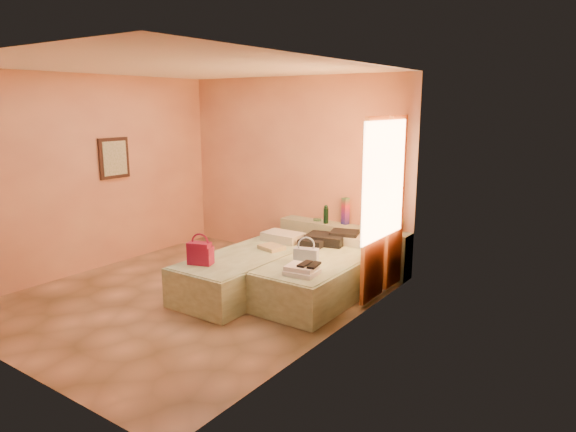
# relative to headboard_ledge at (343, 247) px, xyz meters

# --- Properties ---
(ground) EXTENTS (4.50, 4.50, 0.00)m
(ground) POSITION_rel_headboard_ledge_xyz_m (-0.98, -2.10, -0.33)
(ground) COLOR tan
(ground) RESTS_ON ground
(room_walls) EXTENTS (4.02, 4.51, 2.81)m
(room_walls) POSITION_rel_headboard_ledge_xyz_m (-0.77, -1.53, 1.46)
(room_walls) COLOR #E9A97C
(room_walls) RESTS_ON ground
(headboard_ledge) EXTENTS (2.05, 0.30, 0.65)m
(headboard_ledge) POSITION_rel_headboard_ledge_xyz_m (0.00, 0.00, 0.00)
(headboard_ledge) COLOR #A3B292
(headboard_ledge) RESTS_ON ground
(bed_left) EXTENTS (0.91, 2.01, 0.50)m
(bed_left) POSITION_rel_headboard_ledge_xyz_m (-0.53, -1.57, -0.08)
(bed_left) COLOR beige
(bed_left) RESTS_ON ground
(bed_right) EXTENTS (0.91, 2.01, 0.50)m
(bed_right) POSITION_rel_headboard_ledge_xyz_m (0.37, -1.15, -0.08)
(bed_right) COLOR beige
(bed_right) RESTS_ON ground
(water_bottle) EXTENTS (0.10, 0.10, 0.26)m
(water_bottle) POSITION_rel_headboard_ledge_xyz_m (-0.27, -0.05, 0.46)
(water_bottle) COLOR #133421
(water_bottle) RESTS_ON headboard_ledge
(rainbow_box) EXTENTS (0.11, 0.11, 0.39)m
(rainbow_box) POSITION_rel_headboard_ledge_xyz_m (-0.01, 0.08, 0.52)
(rainbow_box) COLOR maroon
(rainbow_box) RESTS_ON headboard_ledge
(small_dish) EXTENTS (0.15, 0.15, 0.03)m
(small_dish) POSITION_rel_headboard_ledge_xyz_m (-0.47, 0.03, 0.34)
(small_dish) COLOR #437B54
(small_dish) RESTS_ON headboard_ledge
(green_book) EXTENTS (0.21, 0.18, 0.03)m
(green_book) POSITION_rel_headboard_ledge_xyz_m (0.39, 0.04, 0.34)
(green_book) COLOR #264834
(green_book) RESTS_ON headboard_ledge
(flower_vase) EXTENTS (0.25, 0.25, 0.28)m
(flower_vase) POSITION_rel_headboard_ledge_xyz_m (0.80, 0.03, 0.47)
(flower_vase) COLOR white
(flower_vase) RESTS_ON headboard_ledge
(magenta_handbag) EXTENTS (0.33, 0.25, 0.27)m
(magenta_handbag) POSITION_rel_headboard_ledge_xyz_m (-0.72, -2.21, 0.31)
(magenta_handbag) COLOR maroon
(magenta_handbag) RESTS_ON bed_left
(khaki_garment) EXTENTS (0.36, 0.31, 0.05)m
(khaki_garment) POSITION_rel_headboard_ledge_xyz_m (-0.40, -1.21, 0.20)
(khaki_garment) COLOR tan
(khaki_garment) RESTS_ON bed_left
(clothes_pile) EXTENTS (0.65, 0.65, 0.17)m
(clothes_pile) POSITION_rel_headboard_ledge_xyz_m (0.09, -0.56, 0.26)
(clothes_pile) COLOR black
(clothes_pile) RESTS_ON bed_right
(blue_handbag) EXTENTS (0.32, 0.21, 0.19)m
(blue_handbag) POSITION_rel_headboard_ledge_xyz_m (0.31, -1.46, 0.27)
(blue_handbag) COLOR #3F6498
(blue_handbag) RESTS_ON bed_right
(towel_stack) EXTENTS (0.38, 0.34, 0.10)m
(towel_stack) POSITION_rel_headboard_ledge_xyz_m (0.49, -1.83, 0.23)
(towel_stack) COLOR white
(towel_stack) RESTS_ON bed_right
(sandal_pair) EXTENTS (0.20, 0.25, 0.02)m
(sandal_pair) POSITION_rel_headboard_ledge_xyz_m (0.55, -1.78, 0.29)
(sandal_pair) COLOR black
(sandal_pair) RESTS_ON towel_stack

